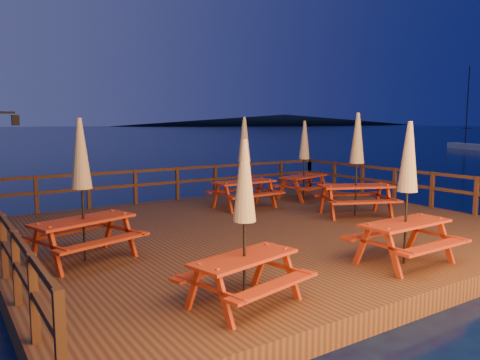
{
  "coord_description": "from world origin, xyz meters",
  "views": [
    {
      "loc": [
        -6.71,
        -9.23,
        3.04
      ],
      "look_at": [
        -0.28,
        0.6,
        1.54
      ],
      "focal_mm": 35.0,
      "sensor_mm": 36.0,
      "label": 1
    }
  ],
  "objects_px": {
    "sailboat": "(469,146)",
    "picnic_table_0": "(82,188)",
    "picnic_table_1": "(244,161)",
    "picnic_table_2": "(244,220)"
  },
  "relations": [
    {
      "from": "sailboat",
      "to": "picnic_table_2",
      "type": "bearing_deg",
      "value": -129.52
    },
    {
      "from": "sailboat",
      "to": "picnic_table_0",
      "type": "height_order",
      "value": "sailboat"
    },
    {
      "from": "sailboat",
      "to": "picnic_table_0",
      "type": "relative_size",
      "value": 3.32
    },
    {
      "from": "sailboat",
      "to": "picnic_table_1",
      "type": "height_order",
      "value": "sailboat"
    },
    {
      "from": "picnic_table_1",
      "to": "picnic_table_2",
      "type": "xyz_separation_m",
      "value": [
        -4.18,
        -6.26,
        -0.19
      ]
    },
    {
      "from": "picnic_table_0",
      "to": "sailboat",
      "type": "bearing_deg",
      "value": 5.7
    },
    {
      "from": "picnic_table_0",
      "to": "picnic_table_2",
      "type": "distance_m",
      "value": 3.68
    },
    {
      "from": "sailboat",
      "to": "picnic_table_1",
      "type": "xyz_separation_m",
      "value": [
        -39.99,
        -16.74,
        1.53
      ]
    },
    {
      "from": "sailboat",
      "to": "picnic_table_1",
      "type": "distance_m",
      "value": 43.37
    },
    {
      "from": "sailboat",
      "to": "picnic_table_0",
      "type": "xyz_separation_m",
      "value": [
        -45.51,
        -19.57,
        1.5
      ]
    }
  ]
}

